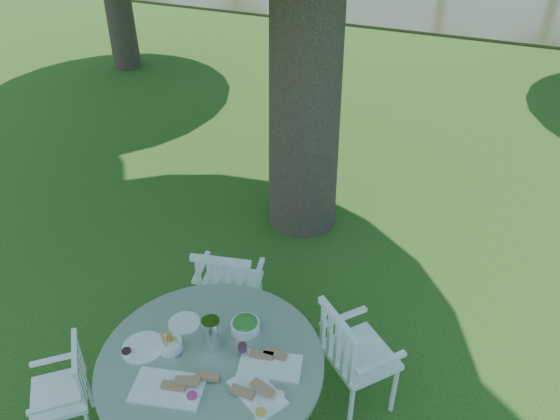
# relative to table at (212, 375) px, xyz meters

# --- Properties ---
(ground) EXTENTS (140.00, 140.00, 0.00)m
(ground) POSITION_rel_table_xyz_m (-0.23, 1.53, -0.68)
(ground) COLOR #183D0C
(ground) RESTS_ON ground
(table) EXTENTS (1.46, 1.46, 0.83)m
(table) POSITION_rel_table_xyz_m (0.00, 0.00, 0.00)
(table) COLOR black
(table) RESTS_ON ground
(chair_ne) EXTENTS (0.66, 0.66, 0.95)m
(chair_ne) POSITION_rel_table_xyz_m (0.76, 0.63, -0.12)
(chair_ne) COLOR white
(chair_ne) RESTS_ON ground
(chair_nw) EXTENTS (0.56, 0.54, 0.95)m
(chair_nw) POSITION_rel_table_xyz_m (-0.37, 0.92, -0.12)
(chair_nw) COLOR white
(chair_nw) RESTS_ON ground
(chair_sw) EXTENTS (0.55, 0.56, 0.81)m
(chair_sw) POSITION_rel_table_xyz_m (-0.95, -0.32, -0.21)
(chair_sw) COLOR white
(chair_sw) RESTS_ON ground
(tableware) EXTENTS (1.19, 0.90, 0.24)m
(tableware) POSITION_rel_table_xyz_m (-0.01, 0.05, 0.20)
(tableware) COLOR white
(tableware) RESTS_ON table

